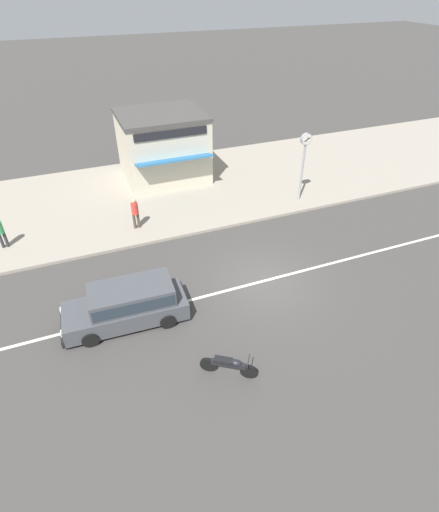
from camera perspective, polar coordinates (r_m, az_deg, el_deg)
ground_plane at (r=17.11m, az=6.38°, el=-3.56°), size 160.00×160.00×0.00m
lane_centre_stripe at (r=17.11m, az=6.38°, el=-3.55°), size 50.40×0.14×0.01m
kerb_strip at (r=24.51m, az=-3.79°, el=9.82°), size 68.00×10.00×0.15m
minivan_dark_grey_2 at (r=15.09m, az=-12.93°, el=-6.58°), size 4.63×2.00×1.56m
motorcycle_0 at (r=13.32m, az=1.36°, el=-15.33°), size 1.64×1.16×0.80m
street_clock at (r=22.14m, az=12.04°, el=14.29°), size 0.61×0.22×3.81m
pedestrian_near_clock at (r=20.19m, az=-11.97°, el=6.26°), size 0.34×0.34×1.61m
pedestrian_mid_kerb at (r=20.87m, az=-28.87°, el=3.22°), size 0.34×0.34×1.57m
shopfront_corner_warung at (r=25.10m, az=-8.10°, el=15.29°), size 4.90×5.12×3.93m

